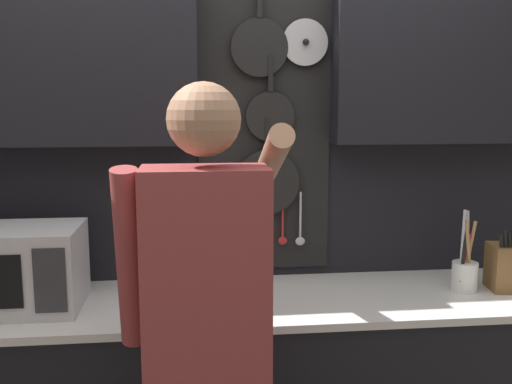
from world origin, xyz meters
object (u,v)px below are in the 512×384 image
object	(u,v)px
utensil_crock	(465,271)
person	(207,315)
microwave	(13,268)
knife_block	(503,267)

from	to	relation	value
utensil_crock	person	bearing A→B (deg)	-154.90
microwave	utensil_crock	bearing A→B (deg)	0.03
microwave	person	xyz separation A→B (m)	(0.72, -0.51, -0.02)
utensil_crock	person	world-z (taller)	person
knife_block	person	size ratio (longest dim) A/B	0.15
microwave	knife_block	world-z (taller)	microwave
microwave	utensil_crock	xyz separation A→B (m)	(1.81, 0.00, -0.07)
microwave	utensil_crock	size ratio (longest dim) A/B	1.48
microwave	person	size ratio (longest dim) A/B	0.29
knife_block	person	xyz separation A→B (m)	(-1.26, -0.51, 0.04)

